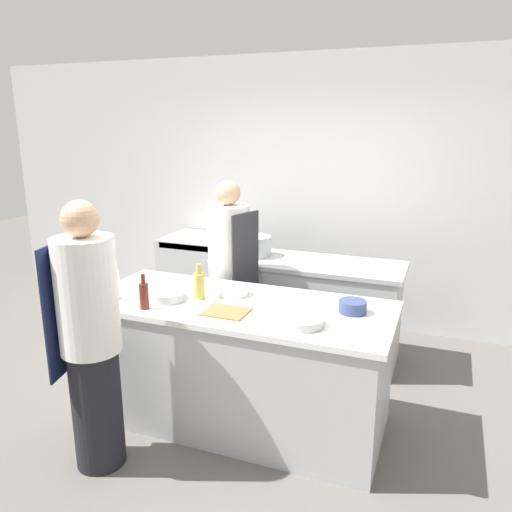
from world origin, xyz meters
name	(u,v)px	position (x,y,z in m)	size (l,w,h in m)	color
ground_plane	(239,418)	(0.00, 0.00, 0.00)	(16.00, 16.00, 0.00)	#605B56
wall_back	(317,193)	(0.00, 2.13, 1.40)	(8.00, 0.06, 2.80)	silver
prep_counter	(238,362)	(0.00, 0.00, 0.45)	(2.14, 0.90, 0.90)	#B7BABC
pass_counter	(307,308)	(0.16, 1.22, 0.45)	(1.72, 0.65, 0.90)	#B7BABC
oven_range	(203,277)	(-1.17, 1.74, 0.45)	(0.78, 0.69, 0.91)	#B7BABC
chef_at_prep_near	(91,340)	(-0.63, -0.77, 0.85)	(0.41, 0.39, 1.69)	black
chef_at_stove	(230,278)	(-0.38, 0.72, 0.83)	(0.40, 0.39, 1.66)	black
bottle_olive_oil	(144,295)	(-0.54, -0.33, 1.00)	(0.06, 0.06, 0.24)	#5B2319
bottle_vinegar	(113,284)	(-0.85, -0.24, 1.01)	(0.09, 0.09, 0.28)	silver
bottle_wine	(199,285)	(-0.29, -0.02, 1.01)	(0.08, 0.08, 0.26)	#B2A84C
bowl_mixing_large	(233,291)	(-0.10, 0.14, 0.94)	(0.22, 0.22, 0.07)	white
bowl_prep_small	(353,307)	(0.77, 0.11, 0.94)	(0.19, 0.19, 0.08)	navy
bowl_ceramic_blue	(303,322)	(0.53, -0.22, 0.93)	(0.26, 0.26, 0.05)	#B7BABC
bowl_wooden_salad	(169,296)	(-0.48, -0.12, 0.93)	(0.25, 0.25, 0.06)	#B7BABC
cutting_board	(226,312)	(0.00, -0.19, 0.91)	(0.29, 0.23, 0.01)	olive
stockpot	(255,246)	(-0.36, 1.23, 1.00)	(0.31, 0.31, 0.19)	#B7BABC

